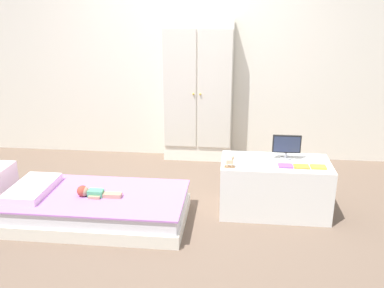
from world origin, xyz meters
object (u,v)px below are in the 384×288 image
(tv_monitor, at_px, (287,145))
(rocking_horse_toy, at_px, (231,162))
(wardrobe, at_px, (198,92))
(tv_stand, at_px, (274,187))
(bed, at_px, (97,208))
(book_purple, at_px, (286,166))
(doll, at_px, (91,192))
(book_yellow, at_px, (319,167))
(book_orange, at_px, (302,167))

(tv_monitor, distance_m, rocking_horse_toy, 0.57)
(wardrobe, distance_m, rocking_horse_toy, 1.57)
(wardrobe, xyz_separation_m, tv_stand, (0.83, -1.31, -0.60))
(wardrobe, bearing_deg, tv_stand, -57.77)
(bed, height_order, book_purple, book_purple)
(tv_stand, distance_m, book_purple, 0.29)
(wardrobe, bearing_deg, bed, -114.07)
(book_purple, bearing_deg, rocking_horse_toy, -172.32)
(tv_stand, bearing_deg, rocking_horse_toy, -156.19)
(bed, relative_size, rocking_horse_toy, 14.12)
(bed, xyz_separation_m, rocking_horse_toy, (1.16, 0.16, 0.42))
(doll, bearing_deg, tv_stand, 13.18)
(book_yellow, bearing_deg, tv_stand, 162.06)
(wardrobe, bearing_deg, rocking_horse_toy, -74.12)
(bed, bearing_deg, tv_stand, 12.16)
(bed, bearing_deg, book_purple, 7.77)
(bed, xyz_separation_m, doll, (-0.03, -0.04, 0.16))
(wardrobe, height_order, rocking_horse_toy, wardrobe)
(tv_stand, distance_m, rocking_horse_toy, 0.53)
(bed, height_order, tv_stand, tv_stand)
(rocking_horse_toy, bearing_deg, book_yellow, 4.86)
(wardrobe, height_order, book_orange, wardrobe)
(tv_stand, bearing_deg, tv_monitor, 42.48)
(tv_stand, bearing_deg, wardrobe, 122.23)
(tv_monitor, height_order, book_yellow, tv_monitor)
(book_yellow, bearing_deg, doll, -172.39)
(tv_stand, height_order, book_purple, book_purple)
(book_orange, bearing_deg, book_yellow, 0.00)
(book_orange, bearing_deg, bed, -172.82)
(wardrobe, bearing_deg, book_yellow, -50.42)
(wardrobe, xyz_separation_m, rocking_horse_toy, (0.42, -1.49, -0.30))
(wardrobe, height_order, book_purple, wardrobe)
(wardrobe, bearing_deg, tv_monitor, -53.06)
(rocking_horse_toy, relative_size, book_yellow, 0.87)
(wardrobe, distance_m, book_yellow, 1.88)
(doll, distance_m, book_yellow, 1.97)
(bed, bearing_deg, doll, -131.82)
(tv_stand, relative_size, tv_monitor, 3.85)
(rocking_horse_toy, height_order, book_yellow, rocking_horse_toy)
(book_orange, distance_m, book_yellow, 0.14)
(wardrobe, relative_size, tv_monitor, 6.67)
(tv_stand, relative_size, book_yellow, 7.58)
(bed, distance_m, book_purple, 1.69)
(rocking_horse_toy, relative_size, book_purple, 0.90)
(bed, distance_m, tv_stand, 1.60)
(book_orange, bearing_deg, tv_monitor, 119.67)
(tv_stand, bearing_deg, doll, -166.82)
(bed, bearing_deg, book_yellow, 6.65)
(wardrobe, bearing_deg, book_purple, -57.73)
(doll, distance_m, wardrobe, 1.93)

